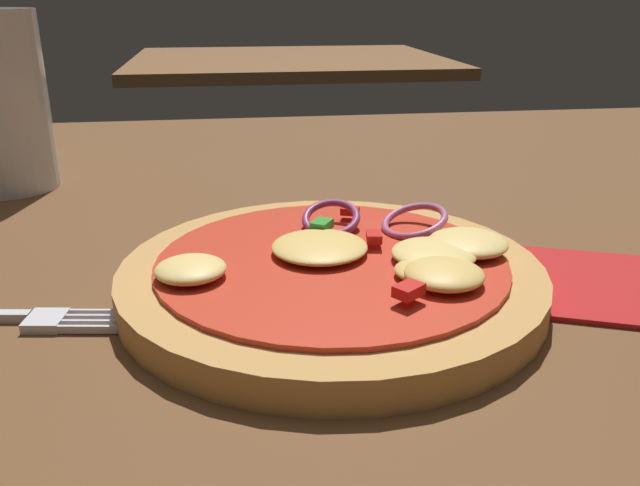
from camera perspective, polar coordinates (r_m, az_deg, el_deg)
dining_table at (r=0.36m, az=0.95°, el=-6.15°), size 1.26×1.05×0.03m
pizza at (r=0.36m, az=0.93°, el=-2.49°), size 0.23×0.23×0.03m
napkin at (r=0.40m, az=25.05°, el=-3.53°), size 0.17×0.15×0.00m
background_table at (r=1.66m, az=-2.76°, el=15.42°), size 0.74×0.62×0.03m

